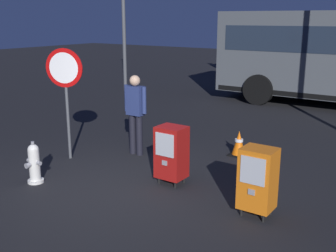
% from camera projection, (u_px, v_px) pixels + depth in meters
% --- Properties ---
extents(ground_plane, '(60.00, 60.00, 0.00)m').
position_uv_depth(ground_plane, '(112.00, 190.00, 6.91)').
color(ground_plane, black).
extents(fire_hydrant, '(0.33, 0.32, 0.75)m').
position_uv_depth(fire_hydrant, '(34.00, 163.00, 7.16)').
color(fire_hydrant, silver).
rests_on(fire_hydrant, ground_plane).
extents(newspaper_box_primary, '(0.48, 0.42, 1.02)m').
position_uv_depth(newspaper_box_primary, '(258.00, 179.00, 5.91)').
color(newspaper_box_primary, black).
rests_on(newspaper_box_primary, ground_plane).
extents(newspaper_box_secondary, '(0.48, 0.42, 1.02)m').
position_uv_depth(newspaper_box_secondary, '(171.00, 152.00, 7.07)').
color(newspaper_box_secondary, black).
rests_on(newspaper_box_secondary, ground_plane).
extents(stop_sign, '(0.71, 0.31, 2.23)m').
position_uv_depth(stop_sign, '(65.00, 81.00, 8.10)').
color(stop_sign, '#4C4F54').
rests_on(stop_sign, ground_plane).
extents(pedestrian, '(0.55, 0.22, 1.67)m').
position_uv_depth(pedestrian, '(135.00, 110.00, 8.53)').
color(pedestrian, black).
rests_on(pedestrian, ground_plane).
extents(traffic_cone, '(0.36, 0.36, 0.53)m').
position_uv_depth(traffic_cone, '(239.00, 143.00, 8.61)').
color(traffic_cone, black).
rests_on(traffic_cone, ground_plane).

